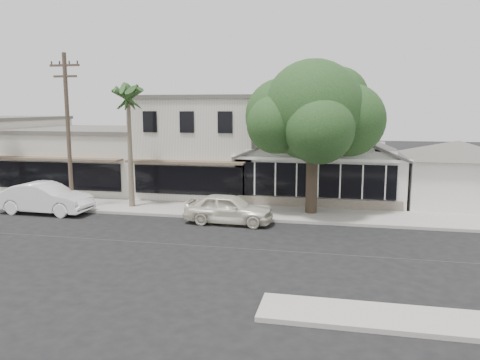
% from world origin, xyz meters
% --- Properties ---
extents(ground, '(140.00, 140.00, 0.00)m').
position_xyz_m(ground, '(0.00, 0.00, 0.00)').
color(ground, black).
rests_on(ground, ground).
extents(sidewalk_north, '(90.00, 3.50, 0.15)m').
position_xyz_m(sidewalk_north, '(-8.00, 6.75, 0.07)').
color(sidewalk_north, '#9E9991').
rests_on(sidewalk_north, ground).
extents(corner_shop, '(10.40, 8.60, 5.10)m').
position_xyz_m(corner_shop, '(5.00, 12.47, 2.62)').
color(corner_shop, white).
rests_on(corner_shop, ground).
extents(side_cottage, '(6.00, 6.00, 3.00)m').
position_xyz_m(side_cottage, '(13.20, 11.50, 1.50)').
color(side_cottage, white).
rests_on(side_cottage, ground).
extents(row_building_near, '(8.00, 10.00, 6.50)m').
position_xyz_m(row_building_near, '(-3.00, 13.50, 3.25)').
color(row_building_near, silver).
rests_on(row_building_near, ground).
extents(row_building_midnear, '(10.00, 10.00, 4.20)m').
position_xyz_m(row_building_midnear, '(-12.00, 13.50, 2.10)').
color(row_building_midnear, beige).
rests_on(row_building_midnear, ground).
extents(utility_pole, '(1.80, 0.24, 9.00)m').
position_xyz_m(utility_pole, '(-9.00, 5.20, 4.79)').
color(utility_pole, brown).
rests_on(utility_pole, ground).
extents(car_0, '(4.66, 2.01, 1.57)m').
position_xyz_m(car_0, '(0.64, 4.19, 0.78)').
color(car_0, silver).
rests_on(car_0, ground).
extents(car_1, '(5.37, 1.99, 1.75)m').
position_xyz_m(car_1, '(-10.11, 4.30, 0.88)').
color(car_1, white).
rests_on(car_1, ground).
extents(shade_tree, '(7.73, 6.99, 8.57)m').
position_xyz_m(shade_tree, '(4.64, 7.27, 5.64)').
color(shade_tree, '#3F3326').
rests_on(shade_tree, ground).
extents(palm_east, '(2.61, 2.61, 7.64)m').
position_xyz_m(palm_east, '(-5.85, 6.50, 6.55)').
color(palm_east, '#726651').
rests_on(palm_east, ground).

